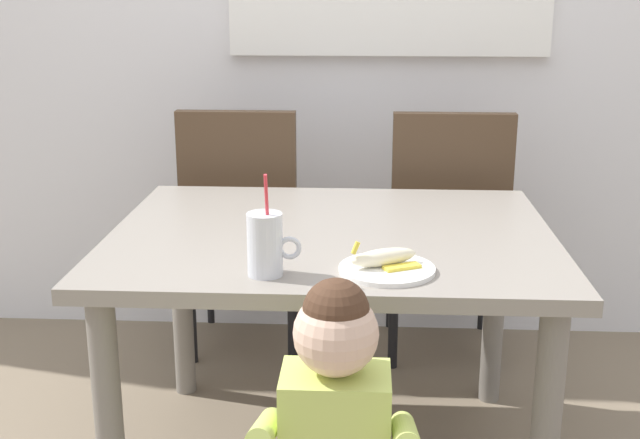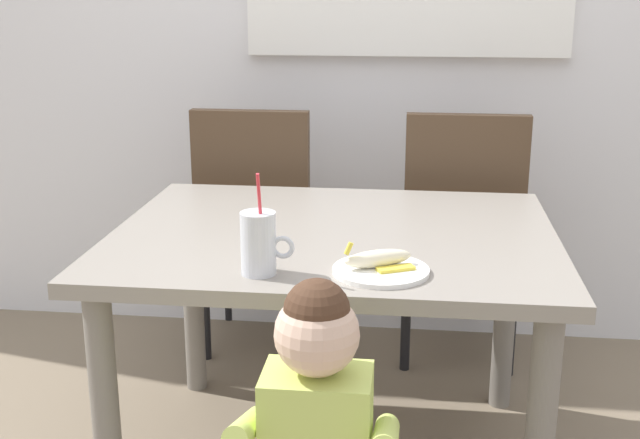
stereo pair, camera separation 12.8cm
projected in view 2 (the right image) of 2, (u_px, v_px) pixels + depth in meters
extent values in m
cube|color=gray|center=(334.00, 238.00, 2.26)|extent=(1.22, 0.98, 0.04)
cylinder|color=slate|center=(106.00, 417.00, 2.04)|extent=(0.07, 0.07, 0.68)
cylinder|color=slate|center=(193.00, 297.00, 2.81)|extent=(0.07, 0.07, 0.68)
cylinder|color=slate|center=(505.00, 311.00, 2.69)|extent=(0.07, 0.07, 0.68)
cube|color=#4C3826|center=(263.00, 233.00, 3.16)|extent=(0.44, 0.44, 0.06)
cube|color=#4C3826|center=(251.00, 177.00, 2.90)|extent=(0.42, 0.05, 0.48)
cylinder|color=black|center=(317.00, 277.00, 3.39)|extent=(0.04, 0.04, 0.42)
cylinder|color=black|center=(228.00, 273.00, 3.43)|extent=(0.04, 0.04, 0.42)
cylinder|color=black|center=(305.00, 312.00, 3.03)|extent=(0.04, 0.04, 0.42)
cylinder|color=black|center=(205.00, 307.00, 3.07)|extent=(0.04, 0.04, 0.42)
cube|color=#4C3826|center=(459.00, 241.00, 3.08)|extent=(0.44, 0.44, 0.06)
cube|color=#4C3826|center=(465.00, 184.00, 2.81)|extent=(0.42, 0.05, 0.48)
cylinder|color=black|center=(502.00, 285.00, 3.30)|extent=(0.04, 0.04, 0.42)
cylinder|color=black|center=(408.00, 281.00, 3.35)|extent=(0.04, 0.04, 0.42)
cylinder|color=black|center=(512.00, 322.00, 2.94)|extent=(0.04, 0.04, 0.42)
cylinder|color=black|center=(406.00, 317.00, 2.98)|extent=(0.04, 0.04, 0.42)
sphere|color=beige|center=(317.00, 334.00, 1.59)|extent=(0.17, 0.17, 0.17)
sphere|color=#472D1E|center=(317.00, 312.00, 1.58)|extent=(0.13, 0.13, 0.13)
cylinder|color=#C6DB66|center=(247.00, 428.00, 1.65)|extent=(0.05, 0.24, 0.13)
cylinder|color=#C6DB66|center=(386.00, 437.00, 1.61)|extent=(0.05, 0.24, 0.13)
cylinder|color=silver|center=(258.00, 243.00, 1.91)|extent=(0.08, 0.08, 0.15)
cylinder|color=#8C6647|center=(259.00, 255.00, 1.91)|extent=(0.07, 0.07, 0.08)
torus|color=silver|center=(283.00, 247.00, 1.90)|extent=(0.06, 0.01, 0.06)
cylinder|color=#E5333F|center=(261.00, 216.00, 1.88)|extent=(0.01, 0.06, 0.22)
cylinder|color=white|center=(381.00, 271.00, 1.93)|extent=(0.23, 0.23, 0.01)
ellipsoid|color=#F4EAC6|center=(378.00, 258.00, 1.93)|extent=(0.17, 0.11, 0.04)
cube|color=yellow|center=(396.00, 269.00, 1.91)|extent=(0.09, 0.07, 0.01)
cube|color=yellow|center=(379.00, 259.00, 1.98)|extent=(0.09, 0.07, 0.01)
cylinder|color=yellow|center=(349.00, 248.00, 1.90)|extent=(0.03, 0.02, 0.03)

